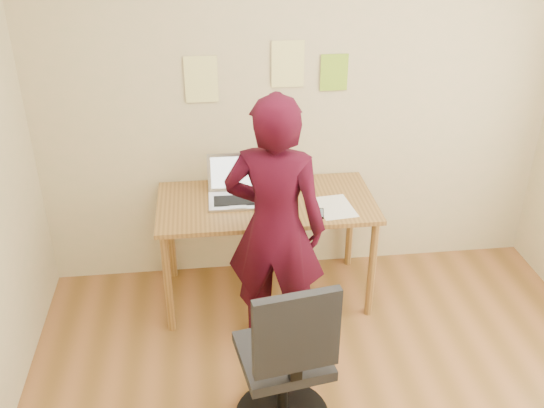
{
  "coord_description": "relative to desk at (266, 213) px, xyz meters",
  "views": [
    {
      "loc": [
        -0.63,
        -2.04,
        2.59
      ],
      "look_at": [
        -0.28,
        0.95,
        0.95
      ],
      "focal_mm": 40.0,
      "sensor_mm": 36.0,
      "label": 1
    }
  ],
  "objects": [
    {
      "name": "laptop",
      "position": [
        -0.19,
        0.06,
        0.14
      ],
      "size": [
        0.37,
        0.33,
        0.26
      ],
      "rotation": [
        0.0,
        0.0,
        -0.02
      ],
      "color": "#B0B0B7",
      "rests_on": "desk"
    },
    {
      "name": "room",
      "position": [
        0.26,
        -1.38,
        0.7
      ],
      "size": [
        3.58,
        3.58,
        2.78
      ],
      "color": "brown",
      "rests_on": "ground"
    },
    {
      "name": "paper_sheet",
      "position": [
        0.42,
        -0.13,
        0.09
      ],
      "size": [
        0.25,
        0.33,
        0.0
      ],
      "primitive_type": "cube",
      "rotation": [
        0.0,
        0.0,
        0.12
      ],
      "color": "white",
      "rests_on": "desk"
    },
    {
      "name": "person",
      "position": [
        0.0,
        -0.46,
        0.16
      ],
      "size": [
        0.68,
        0.55,
        1.62
      ],
      "primitive_type": "imported",
      "rotation": [
        0.0,
        0.0,
        2.83
      ],
      "color": "#340715",
      "rests_on": "ground"
    },
    {
      "name": "phone",
      "position": [
        0.3,
        -0.21,
        0.09
      ],
      "size": [
        0.08,
        0.13,
        0.01
      ],
      "rotation": [
        0.0,
        0.0,
        -0.17
      ],
      "color": "black",
      "rests_on": "desk"
    },
    {
      "name": "wall_note_right",
      "position": [
        0.49,
        0.36,
        0.81
      ],
      "size": [
        0.18,
        0.0,
        0.24
      ],
      "primitive_type": "cube",
      "color": "#8CC22B",
      "rests_on": "room"
    },
    {
      "name": "wall_note_left",
      "position": [
        -0.37,
        0.36,
        0.8
      ],
      "size": [
        0.21,
        0.0,
        0.3
      ],
      "primitive_type": "cube",
      "color": "#F6F193",
      "rests_on": "room"
    },
    {
      "name": "desk",
      "position": [
        0.0,
        0.0,
        0.0
      ],
      "size": [
        1.4,
        0.7,
        0.74
      ],
      "color": "olive",
      "rests_on": "ground"
    },
    {
      "name": "office_chair",
      "position": [
        -0.03,
        -1.18,
        -0.23
      ],
      "size": [
        0.51,
        0.51,
        0.98
      ],
      "rotation": [
        0.0,
        0.0,
        0.16
      ],
      "color": "black",
      "rests_on": "ground"
    },
    {
      "name": "wall_note_mid",
      "position": [
        0.18,
        0.36,
        0.88
      ],
      "size": [
        0.21,
        0.0,
        0.3
      ],
      "primitive_type": "cube",
      "color": "#F6F193",
      "rests_on": "room"
    }
  ]
}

